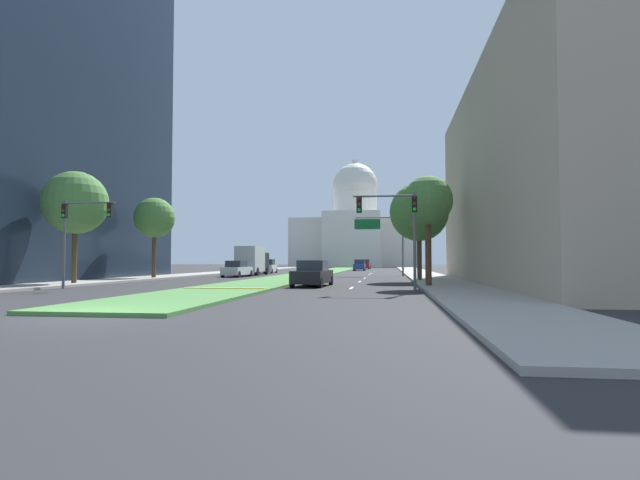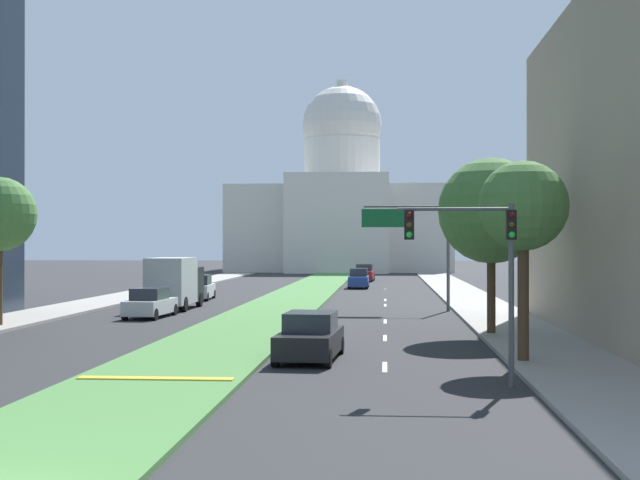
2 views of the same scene
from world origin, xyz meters
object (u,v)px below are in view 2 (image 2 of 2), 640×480
object	(u,v)px
sedan_lead_stopped	(310,337)
sedan_very_far	(365,273)
sedan_far_horizon	(359,279)
street_tree_right_mid	(491,211)
sedan_distant	(199,288)
overhead_guide_sign	(416,234)
box_truck_delivery	(175,282)
traffic_light_near_right	(481,253)
street_tree_right_near	(523,208)
capitol_building	(342,210)
sedan_midblock	(150,304)

from	to	relation	value
sedan_lead_stopped	sedan_very_far	distance (m)	63.70
sedan_lead_stopped	sedan_far_horizon	xyz separation A→B (m)	(0.19, 49.27, 0.06)
street_tree_right_mid	sedan_far_horizon	xyz separation A→B (m)	(-7.08, 40.78, -4.65)
sedan_distant	sedan_far_horizon	bearing A→B (deg)	57.45
overhead_guide_sign	sedan_distant	xyz separation A→B (m)	(-15.28, 9.41, -3.79)
sedan_lead_stopped	box_truck_delivery	size ratio (longest dim) A/B	0.74
traffic_light_near_right	overhead_guide_sign	size ratio (longest dim) A/B	0.80
street_tree_right_near	overhead_guide_sign	bearing A→B (deg)	96.87
street_tree_right_mid	sedan_very_far	size ratio (longest dim) A/B	1.74
street_tree_right_near	street_tree_right_mid	bearing A→B (deg)	89.88
capitol_building	overhead_guide_sign	size ratio (longest dim) A/B	4.96
capitol_building	sedan_distant	size ratio (longest dim) A/B	7.32
traffic_light_near_right	overhead_guide_sign	distance (m)	28.01
traffic_light_near_right	sedan_distant	xyz separation A→B (m)	(-16.17, 37.40, -2.96)
capitol_building	sedan_lead_stopped	size ratio (longest dim) A/B	6.79
traffic_light_near_right	street_tree_right_near	world-z (taller)	street_tree_right_near
overhead_guide_sign	sedan_lead_stopped	distance (m)	23.35
sedan_distant	sedan_very_far	bearing A→B (deg)	70.53
traffic_light_near_right	sedan_midblock	world-z (taller)	traffic_light_near_right
street_tree_right_near	sedan_midblock	xyz separation A→B (m)	(-17.49, 17.37, -4.50)
overhead_guide_sign	sedan_distant	distance (m)	18.34
street_tree_right_near	box_truck_delivery	xyz separation A→B (m)	(-17.62, 23.46, -3.59)
street_tree_right_mid	sedan_distant	bearing A→B (deg)	127.57
capitol_building	sedan_midblock	world-z (taller)	capitol_building
traffic_light_near_right	sedan_very_far	distance (m)	69.33
traffic_light_near_right	box_truck_delivery	distance (m)	32.36
sedan_very_far	box_truck_delivery	distance (m)	42.28
overhead_guide_sign	sedan_midblock	world-z (taller)	overhead_guide_sign
sedan_midblock	capitol_building	bearing A→B (deg)	85.85
sedan_distant	traffic_light_near_right	bearing A→B (deg)	-66.62
sedan_far_horizon	sedan_very_far	world-z (taller)	sedan_very_far
sedan_midblock	box_truck_delivery	size ratio (longest dim) A/B	0.70
capitol_building	overhead_guide_sign	bearing A→B (deg)	-83.97
street_tree_right_mid	sedan_far_horizon	bearing A→B (deg)	99.85
sedan_far_horizon	street_tree_right_near	bearing A→B (deg)	-81.95
overhead_guide_sign	sedan_midblock	bearing A→B (deg)	-158.22
sedan_midblock	sedan_very_far	world-z (taller)	sedan_very_far
traffic_light_near_right	sedan_far_horizon	world-z (taller)	traffic_light_near_right
box_truck_delivery	sedan_distant	bearing A→B (deg)	92.85
sedan_very_far	sedan_far_horizon	bearing A→B (deg)	-90.76
street_tree_right_mid	sedan_far_horizon	size ratio (longest dim) A/B	1.77
overhead_guide_sign	sedan_very_far	size ratio (longest dim) A/B	1.44
overhead_guide_sign	street_tree_right_mid	distance (m)	14.41
sedan_lead_stopped	traffic_light_near_right	bearing A→B (deg)	-45.26
street_tree_right_near	sedan_distant	world-z (taller)	street_tree_right_near
capitol_building	street_tree_right_mid	xyz separation A→B (m)	(11.28, -94.15, -3.59)
sedan_distant	sedan_far_horizon	size ratio (longest dim) A/B	0.99
traffic_light_near_right	sedan_midblock	distance (m)	27.22
overhead_guide_sign	street_tree_right_mid	xyz separation A→B (m)	(2.82, -14.11, 0.86)
sedan_lead_stopped	sedan_distant	bearing A→B (deg)	108.69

